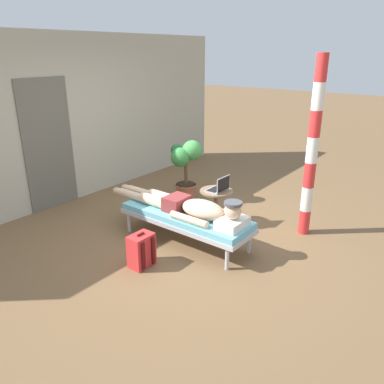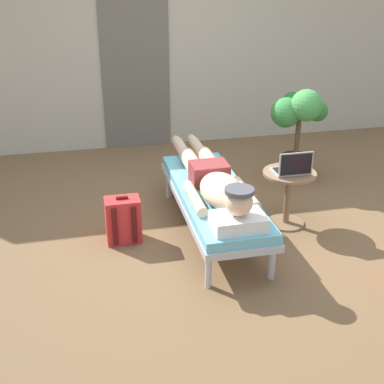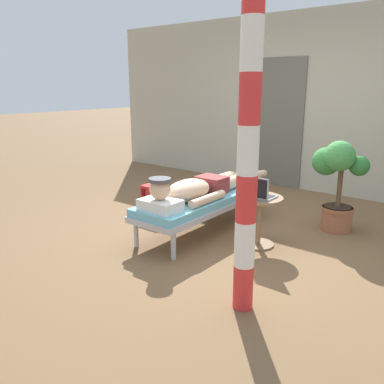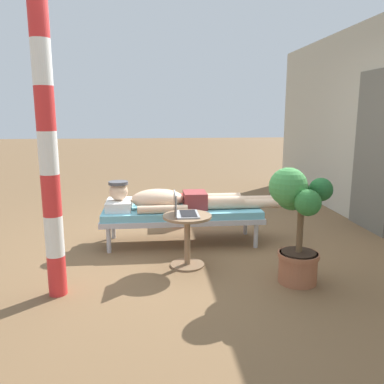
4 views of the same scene
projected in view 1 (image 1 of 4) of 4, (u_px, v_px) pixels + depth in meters
name	position (u px, v px, depth m)	size (l,w,h in m)	color
ground_plane	(187.00, 234.00, 5.35)	(40.00, 40.00, 0.00)	brown
house_wall_back	(61.00, 120.00, 6.16)	(7.60, 0.20, 2.70)	#B2AD99
house_door_panel	(48.00, 145.00, 5.96)	(0.84, 0.03, 2.04)	#625F54
lounge_chair	(186.00, 218.00, 5.03)	(0.61, 1.84, 0.42)	#B7B7BC
person_reclining	(188.00, 206.00, 4.94)	(0.53, 2.17, 0.33)	white
side_table	(216.00, 201.00, 5.55)	(0.48, 0.48, 0.52)	#8C6B4C
laptop	(219.00, 187.00, 5.44)	(0.31, 0.24, 0.23)	#A5A8AD
backpack	(141.00, 250.00, 4.51)	(0.30, 0.26, 0.42)	red
potted_plant	(186.00, 165.00, 6.33)	(0.63, 0.57, 1.05)	#9E5B3D
porch_post	(312.00, 150.00, 4.98)	(0.15, 0.15, 2.39)	red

